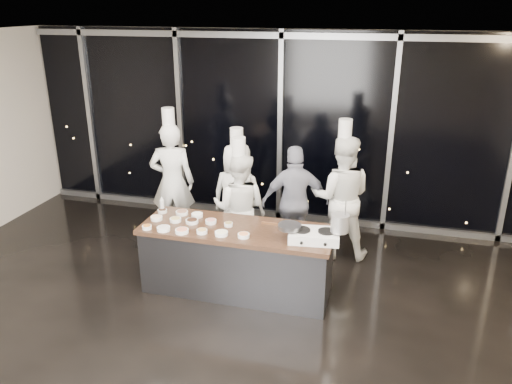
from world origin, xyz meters
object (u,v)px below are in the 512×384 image
Objects in this scene: stock_pot at (340,223)px; frying_pan at (289,226)px; chef_left at (237,196)px; chef_center at (239,208)px; guest at (295,202)px; chef_right at (341,197)px; stove at (314,235)px; chef_far_left at (172,181)px; demo_counter at (237,259)px.

frying_pan is at bearing -173.73° from stock_pot.
chef_left is 1.02× the size of chef_center.
guest is (-0.77, 1.26, -0.30)m from stock_pot.
chef_right is at bearing 176.05° from guest.
stove is 1.53m from chef_center.
chef_center is (1.23, -0.44, -0.13)m from chef_far_left.
chef_left is at bearing 106.77° from demo_counter.
stock_pot is 0.13× the size of guest.
chef_far_left is at bearing 2.28° from chef_left.
guest reaches higher than demo_counter.
guest reaches higher than frying_pan.
frying_pan is at bearing 132.64° from chef_left.
frying_pan is at bearing -11.10° from demo_counter.
frying_pan is at bearing 131.89° from chef_center.
demo_counter is at bearing 124.74° from chef_far_left.
stove is 1.38m from guest.
stove is at bearing 140.45° from chef_left.
guest is (0.53, 1.19, 0.39)m from demo_counter.
frying_pan is at bearing 67.50° from chef_right.
demo_counter is 1.86m from chef_right.
chef_right reaches higher than frying_pan.
frying_pan is at bearing 78.42° from guest.
chef_center is at bearing 149.51° from stock_pot.
chef_far_left reaches higher than stock_pot.
frying_pan is (-0.30, -0.03, 0.10)m from stove.
chef_far_left is at bearing -20.90° from guest.
guest is at bearing 9.90° from chef_right.
stock_pot is 1.45m from chef_right.
stove is at bearing 136.68° from chef_far_left.
chef_right reaches higher than stock_pot.
guest is 0.67m from chef_right.
chef_far_left is (-2.44, 1.36, -0.00)m from stove.
frying_pan is 1.34m from chef_center.
demo_counter is 0.92m from chef_center.
chef_center is at bearing 7.72° from guest.
frying_pan is 0.27× the size of chef_left.
stove is at bearing -5.93° from demo_counter.
chef_far_left is at bearing 154.11° from stock_pot.
chef_center is (0.15, -0.40, -0.02)m from chef_left.
chef_right reaches higher than stove.
chef_left is 0.89m from guest.
chef_right reaches higher than chef_left.
stock_pot is at bearing 139.93° from chef_far_left.
chef_right is (2.61, 0.10, -0.03)m from chef_far_left.
chef_left is (-0.37, 1.22, 0.39)m from demo_counter.
demo_counter is 1.98m from chef_far_left.
chef_far_left is 1.08m from chef_left.
chef_center is at bearing 136.06° from stove.
frying_pan is 0.30× the size of guest.
stove is 0.34× the size of chef_left.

